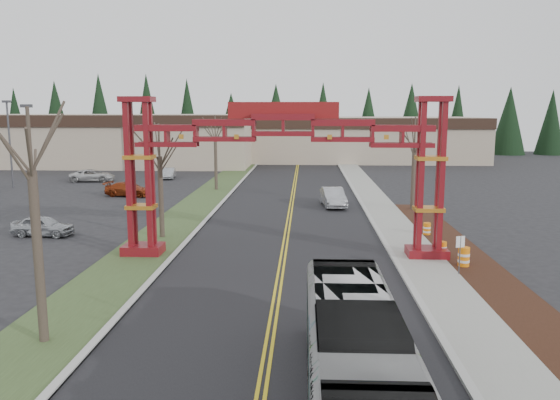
# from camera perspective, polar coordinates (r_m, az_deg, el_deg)

# --- Properties ---
(road) EXTENTS (12.00, 110.00, 0.02)m
(road) POSITION_cam_1_polar(r_m,az_deg,el_deg) (37.73, 0.78, -3.11)
(road) COLOR black
(road) RESTS_ON ground
(lane_line_left) EXTENTS (0.12, 100.00, 0.01)m
(lane_line_left) POSITION_cam_1_polar(r_m,az_deg,el_deg) (37.73, 0.60, -3.08)
(lane_line_left) COLOR yellow
(lane_line_left) RESTS_ON road
(lane_line_right) EXTENTS (0.12, 100.00, 0.01)m
(lane_line_right) POSITION_cam_1_polar(r_m,az_deg,el_deg) (37.72, 0.96, -3.09)
(lane_line_right) COLOR yellow
(lane_line_right) RESTS_ON road
(curb_right) EXTENTS (0.30, 110.00, 0.15)m
(curb_right) POSITION_cam_1_polar(r_m,az_deg,el_deg) (38.01, 10.10, -3.06)
(curb_right) COLOR #B0AFAA
(curb_right) RESTS_ON ground
(sidewalk_right) EXTENTS (2.60, 110.00, 0.14)m
(sidewalk_right) POSITION_cam_1_polar(r_m,az_deg,el_deg) (38.22, 12.26, -3.06)
(sidewalk_right) COLOR gray
(sidewalk_right) RESTS_ON ground
(landscape_strip) EXTENTS (2.60, 50.00, 0.12)m
(landscape_strip) POSITION_cam_1_polar(r_m,az_deg,el_deg) (24.93, 24.03, -10.43)
(landscape_strip) COLOR black
(landscape_strip) RESTS_ON ground
(grass_median) EXTENTS (4.00, 110.00, 0.08)m
(grass_median) POSITION_cam_1_polar(r_m,az_deg,el_deg) (38.82, -11.12, -2.88)
(grass_median) COLOR #374C26
(grass_median) RESTS_ON ground
(curb_left) EXTENTS (0.30, 110.00, 0.15)m
(curb_left) POSITION_cam_1_polar(r_m,az_deg,el_deg) (38.41, -8.44, -2.88)
(curb_left) COLOR #B0AFAA
(curb_left) RESTS_ON ground
(gateway_arch) EXTENTS (18.20, 1.60, 8.90)m
(gateway_arch) POSITION_cam_1_polar(r_m,az_deg,el_deg) (29.92, 0.34, 5.20)
(gateway_arch) COLOR maroon
(gateway_arch) RESTS_ON ground
(retail_building_west) EXTENTS (46.00, 22.30, 7.50)m
(retail_building_west) POSITION_cam_1_polar(r_m,az_deg,el_deg) (89.52, -17.80, 6.11)
(retail_building_west) COLOR tan
(retail_building_west) RESTS_ON ground
(retail_building_east) EXTENTS (38.00, 20.30, 7.00)m
(retail_building_east) POSITION_cam_1_polar(r_m,az_deg,el_deg) (92.30, 8.23, 6.39)
(retail_building_east) COLOR tan
(retail_building_east) RESTS_ON ground
(conifer_treeline) EXTENTS (116.10, 5.60, 13.00)m
(conifer_treeline) POSITION_cam_1_polar(r_m,az_deg,el_deg) (103.83, 2.21, 8.44)
(conifer_treeline) COLOR black
(conifer_treeline) RESTS_ON ground
(transit_bus) EXTENTS (2.60, 10.92, 3.04)m
(transit_bus) POSITION_cam_1_polar(r_m,az_deg,el_deg) (15.65, 7.81, -15.83)
(transit_bus) COLOR #929599
(transit_bus) RESTS_ON ground
(silver_sedan) EXTENTS (2.26, 5.07, 1.62)m
(silver_sedan) POSITION_cam_1_polar(r_m,az_deg,el_deg) (46.80, 5.56, 0.29)
(silver_sedan) COLOR #A5A8AD
(silver_sedan) RESTS_ON ground
(parked_car_near_a) EXTENTS (4.05, 1.84, 1.35)m
(parked_car_near_a) POSITION_cam_1_polar(r_m,az_deg,el_deg) (38.98, -23.54, -2.49)
(parked_car_near_a) COLOR #A6A9AD
(parked_car_near_a) RESTS_ON ground
(parked_car_mid_a) EXTENTS (4.87, 2.55, 1.35)m
(parked_car_mid_a) POSITION_cam_1_polar(r_m,az_deg,el_deg) (54.22, -15.50, 1.09)
(parked_car_mid_a) COLOR maroon
(parked_car_mid_a) RESTS_ON ground
(parked_car_far_a) EXTENTS (1.91, 4.05, 1.28)m
(parked_car_far_a) POSITION_cam_1_polar(r_m,az_deg,el_deg) (67.15, -11.55, 2.75)
(parked_car_far_a) COLOR #A2A6AA
(parked_car_far_a) RESTS_ON ground
(parked_car_far_b) EXTENTS (5.26, 2.88, 1.40)m
(parked_car_far_b) POSITION_cam_1_polar(r_m,az_deg,el_deg) (66.67, -18.99, 2.43)
(parked_car_far_b) COLOR silver
(parked_car_far_b) RESTS_ON ground
(bare_tree_median_near) EXTENTS (3.28, 3.28, 8.28)m
(bare_tree_median_near) POSITION_cam_1_polar(r_m,az_deg,el_deg) (20.24, -24.50, 2.61)
(bare_tree_median_near) COLOR #382D26
(bare_tree_median_near) RESTS_ON ground
(bare_tree_median_mid) EXTENTS (3.17, 3.17, 7.35)m
(bare_tree_median_mid) POSITION_cam_1_polar(r_m,az_deg,el_deg) (35.35, -12.47, 4.39)
(bare_tree_median_mid) COLOR #382D26
(bare_tree_median_mid) RESTS_ON ground
(bare_tree_median_far) EXTENTS (3.27, 3.27, 7.69)m
(bare_tree_median_far) POSITION_cam_1_polar(r_m,az_deg,el_deg) (56.20, -6.78, 6.60)
(bare_tree_median_far) COLOR #382D26
(bare_tree_median_far) RESTS_ON ground
(bare_tree_right_far) EXTENTS (3.27, 3.27, 7.63)m
(bare_tree_right_far) POSITION_cam_1_polar(r_m,az_deg,el_deg) (45.56, 13.88, 5.68)
(bare_tree_right_far) COLOR #382D26
(bare_tree_right_far) RESTS_ON ground
(light_pole_near) EXTENTS (0.74, 0.37, 8.57)m
(light_pole_near) POSITION_cam_1_polar(r_m,az_deg,el_deg) (43.09, -24.67, 4.26)
(light_pole_near) COLOR #3F3F44
(light_pole_near) RESTS_ON ground
(light_pole_mid) EXTENTS (0.80, 0.40, 9.17)m
(light_pole_mid) POSITION_cam_1_polar(r_m,az_deg,el_deg) (64.15, -26.43, 5.85)
(light_pole_mid) COLOR #3F3F44
(light_pole_mid) RESTS_ON ground
(light_pole_far) EXTENTS (0.74, 0.37, 8.57)m
(light_pole_far) POSITION_cam_1_polar(r_m,az_deg,el_deg) (75.52, -15.35, 6.61)
(light_pole_far) COLOR #3F3F44
(light_pole_far) RESTS_ON ground
(street_sign) EXTENTS (0.46, 0.18, 2.06)m
(street_sign) POSITION_cam_1_polar(r_m,az_deg,el_deg) (28.32, 18.30, -4.75)
(street_sign) COLOR #3F3F44
(street_sign) RESTS_ON ground
(barrel_south) EXTENTS (0.60, 0.60, 1.12)m
(barrel_south) POSITION_cam_1_polar(r_m,az_deg,el_deg) (30.16, 18.64, -5.73)
(barrel_south) COLOR orange
(barrel_south) RESTS_ON ground
(barrel_mid) EXTENTS (0.49, 0.49, 0.92)m
(barrel_mid) POSITION_cam_1_polar(r_m,az_deg,el_deg) (31.91, 16.58, -5.00)
(barrel_mid) COLOR orange
(barrel_mid) RESTS_ON ground
(barrel_north) EXTENTS (0.48, 0.48, 0.89)m
(barrel_north) POSITION_cam_1_polar(r_m,az_deg,el_deg) (36.99, 15.09, -2.99)
(barrel_north) COLOR orange
(barrel_north) RESTS_ON ground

